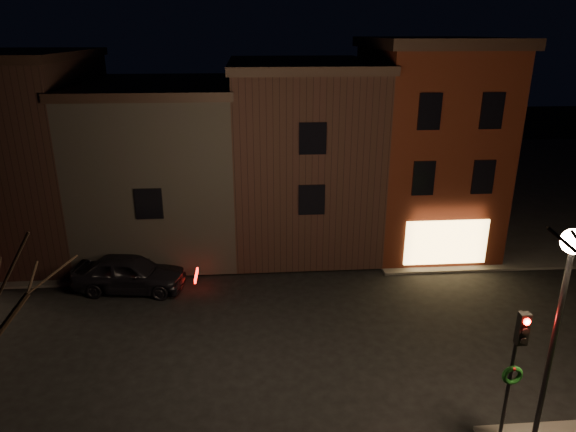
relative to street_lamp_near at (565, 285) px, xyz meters
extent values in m
plane|color=black|center=(-6.20, 6.00, -5.18)|extent=(120.00, 120.00, 0.00)
cube|color=#2D2B28|center=(13.80, 26.00, -5.12)|extent=(30.00, 30.00, 0.12)
cube|color=#46170C|center=(1.80, 15.50, -0.06)|extent=(6.00, 8.00, 10.00)
cube|color=black|center=(1.80, 15.50, 5.19)|extent=(6.50, 8.50, 0.50)
cube|color=#FFCF72|center=(1.80, 11.45, -3.76)|extent=(4.00, 0.12, 2.20)
cube|color=black|center=(-4.70, 16.50, -0.56)|extent=(7.00, 10.00, 9.00)
cube|color=black|center=(-4.70, 16.50, 4.14)|extent=(7.30, 10.30, 0.40)
cube|color=black|center=(-11.95, 16.50, -1.06)|extent=(7.50, 10.00, 8.00)
cube|color=black|center=(-11.95, 16.50, 3.14)|extent=(7.80, 10.30, 0.40)
cube|color=black|center=(-19.20, 16.50, -0.31)|extent=(7.00, 10.00, 9.50)
cube|color=black|center=(-19.20, 16.50, 4.64)|extent=(7.30, 10.30, 0.40)
cylinder|color=black|center=(0.00, 0.00, -2.06)|extent=(0.14, 0.14, 6.00)
sphere|color=#FFD18C|center=(0.00, 0.00, 1.12)|extent=(0.60, 0.60, 0.60)
cylinder|color=black|center=(-0.60, 0.60, -3.06)|extent=(0.10, 0.10, 4.00)
cube|color=black|center=(-0.60, 0.42, -1.46)|extent=(0.28, 0.22, 0.90)
cylinder|color=#FF0C07|center=(-0.60, 0.30, -1.18)|extent=(0.18, 0.06, 0.18)
cylinder|color=black|center=(-0.60, 0.30, -1.46)|extent=(0.18, 0.06, 0.18)
cylinder|color=black|center=(-0.60, 0.30, -1.74)|extent=(0.18, 0.06, 0.18)
torus|color=#0C380F|center=(-0.60, 0.51, -2.96)|extent=(0.58, 0.14, 0.58)
sphere|color=#990C0C|center=(-0.60, 0.49, -2.74)|extent=(0.12, 0.12, 0.12)
imported|color=black|center=(-12.88, 10.50, -4.35)|extent=(5.08, 2.58, 1.66)
camera|label=1|loc=(-7.51, -10.45, 5.73)|focal=32.00mm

